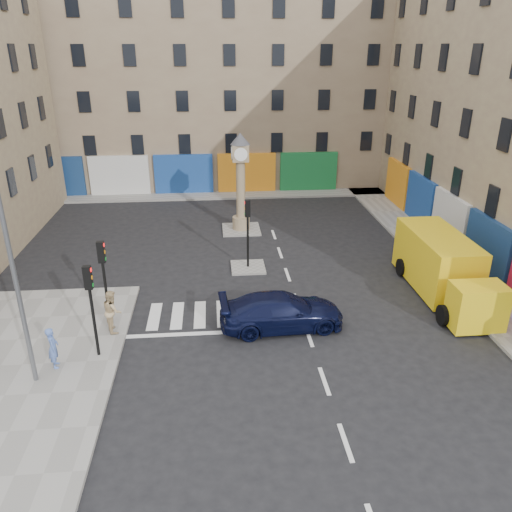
{
  "coord_description": "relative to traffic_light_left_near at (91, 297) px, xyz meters",
  "views": [
    {
      "loc": [
        -3.72,
        -16.37,
        11.06
      ],
      "look_at": [
        -1.84,
        4.94,
        2.0
      ],
      "focal_mm": 35.0,
      "sensor_mm": 36.0,
      "label": 1
    }
  ],
  "objects": [
    {
      "name": "clock_pillar",
      "position": [
        6.3,
        13.8,
        0.93
      ],
      "size": [
        1.2,
        1.2,
        6.1
      ],
      "color": "#9A8965",
      "rests_on": "island_far"
    },
    {
      "name": "sidewalk_right",
      "position": [
        17.0,
        9.8,
        -2.55
      ],
      "size": [
        2.6,
        30.0,
        0.15
      ],
      "primitive_type": "cube",
      "color": "gray",
      "rests_on": "ground"
    },
    {
      "name": "pedestrian_tan",
      "position": [
        0.3,
        1.75,
        -1.57
      ],
      "size": [
        0.94,
        1.06,
        1.8
      ],
      "primitive_type": "imported",
      "rotation": [
        0.0,
        0.0,
        1.92
      ],
      "color": "tan",
      "rests_on": "sidewalk_left"
    },
    {
      "name": "lamp_post",
      "position": [
        -1.9,
        -1.4,
        2.17
      ],
      "size": [
        0.5,
        0.25,
        8.3
      ],
      "color": "#595B60",
      "rests_on": "sidewalk_left"
    },
    {
      "name": "navy_sedan",
      "position": [
        7.27,
        1.63,
        -1.87
      ],
      "size": [
        5.34,
        2.45,
        1.51
      ],
      "primitive_type": "imported",
      "rotation": [
        0.0,
        0.0,
        1.64
      ],
      "color": "black",
      "rests_on": "ground"
    },
    {
      "name": "ground",
      "position": [
        8.3,
        -0.2,
        -2.62
      ],
      "size": [
        120.0,
        120.0,
        0.0
      ],
      "primitive_type": "plane",
      "color": "black",
      "rests_on": "ground"
    },
    {
      "name": "island_far",
      "position": [
        6.3,
        13.8,
        -2.56
      ],
      "size": [
        2.4,
        2.4,
        0.12
      ],
      "primitive_type": "cube",
      "color": "gray",
      "rests_on": "ground"
    },
    {
      "name": "building_far",
      "position": [
        4.3,
        27.8,
        5.88
      ],
      "size": [
        32.0,
        10.0,
        17.0
      ],
      "primitive_type": "cube",
      "color": "#88755B",
      "rests_on": "ground"
    },
    {
      "name": "yellow_van",
      "position": [
        15.3,
        4.1,
        -1.27
      ],
      "size": [
        2.56,
        7.51,
        2.73
      ],
      "rotation": [
        0.0,
        0.0,
        0.0
      ],
      "color": "yellow",
      "rests_on": "ground"
    },
    {
      "name": "sidewalk_far",
      "position": [
        4.3,
        22.0,
        -2.55
      ],
      "size": [
        32.0,
        2.4,
        0.15
      ],
      "primitive_type": "cube",
      "color": "gray",
      "rests_on": "ground"
    },
    {
      "name": "island_near",
      "position": [
        6.3,
        7.8,
        -2.56
      ],
      "size": [
        1.8,
        1.8,
        0.12
      ],
      "primitive_type": "cube",
      "color": "gray",
      "rests_on": "ground"
    },
    {
      "name": "pedestrian_blue",
      "position": [
        -1.41,
        -0.63,
        -1.67
      ],
      "size": [
        0.52,
        0.66,
        1.61
      ],
      "primitive_type": "imported",
      "rotation": [
        0.0,
        0.0,
        1.82
      ],
      "color": "#4F6CB4",
      "rests_on": "sidewalk_left"
    },
    {
      "name": "sidewalk_left",
      "position": [
        -2.7,
        -2.2,
        -2.55
      ],
      "size": [
        7.0,
        16.0,
        0.15
      ],
      "primitive_type": "cube",
      "color": "gray",
      "rests_on": "ground"
    },
    {
      "name": "traffic_light_left_far",
      "position": [
        0.0,
        2.4,
        0.0
      ],
      "size": [
        0.28,
        0.22,
        3.7
      ],
      "color": "black",
      "rests_on": "sidewalk_left"
    },
    {
      "name": "traffic_light_island",
      "position": [
        6.3,
        7.8,
        -0.03
      ],
      "size": [
        0.28,
        0.22,
        3.7
      ],
      "color": "black",
      "rests_on": "island_near"
    },
    {
      "name": "traffic_light_left_near",
      "position": [
        0.0,
        0.0,
        0.0
      ],
      "size": [
        0.28,
        0.22,
        3.7
      ],
      "color": "black",
      "rests_on": "sidewalk_left"
    }
  ]
}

